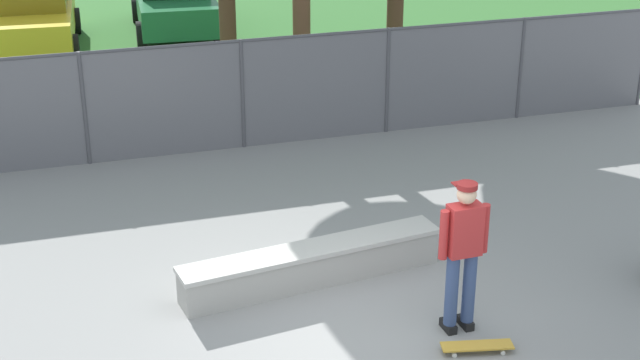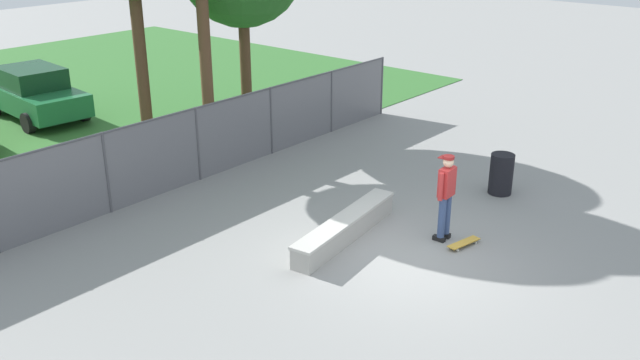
# 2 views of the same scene
# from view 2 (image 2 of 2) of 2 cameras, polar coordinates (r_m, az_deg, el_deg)

# --- Properties ---
(ground_plane) EXTENTS (80.00, 80.00, 0.00)m
(ground_plane) POSITION_cam_2_polar(r_m,az_deg,el_deg) (13.71, 7.38, -6.29)
(ground_plane) COLOR gray
(grass_strip) EXTENTS (27.62, 20.00, 0.02)m
(grass_strip) POSITION_cam_2_polar(r_m,az_deg,el_deg) (26.01, -24.83, 5.53)
(grass_strip) COLOR #336B2D
(grass_strip) RESTS_ON ground
(concrete_ledge) EXTENTS (3.47, 0.94, 0.49)m
(concrete_ledge) POSITION_cam_2_polar(r_m,az_deg,el_deg) (14.17, 2.14, -4.01)
(concrete_ledge) COLOR #A8A59E
(concrete_ledge) RESTS_ON ground
(skateboarder) EXTENTS (0.60, 0.31, 1.84)m
(skateboarder) POSITION_cam_2_polar(r_m,az_deg,el_deg) (14.05, 10.46, -1.11)
(skateboarder) COLOR black
(skateboarder) RESTS_ON ground
(skateboard) EXTENTS (0.82, 0.36, 0.09)m
(skateboard) POSITION_cam_2_polar(r_m,az_deg,el_deg) (14.25, 11.89, -5.14)
(skateboard) COLOR gold
(skateboard) RESTS_ON ground
(chainlink_fence) EXTENTS (15.69, 0.07, 1.89)m
(chainlink_fence) POSITION_cam_2_polar(r_m,az_deg,el_deg) (17.22, -10.16, 3.21)
(chainlink_fence) COLOR #4C4C51
(chainlink_fence) RESTS_ON ground
(car_green) EXTENTS (2.25, 4.32, 1.66)m
(car_green) POSITION_cam_2_polar(r_m,az_deg,el_deg) (24.00, -22.67, 6.70)
(car_green) COLOR #1E6638
(car_green) RESTS_ON ground
(trash_bin) EXTENTS (0.56, 0.56, 0.99)m
(trash_bin) POSITION_cam_2_polar(r_m,az_deg,el_deg) (16.87, 14.87, 0.49)
(trash_bin) COLOR black
(trash_bin) RESTS_ON ground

